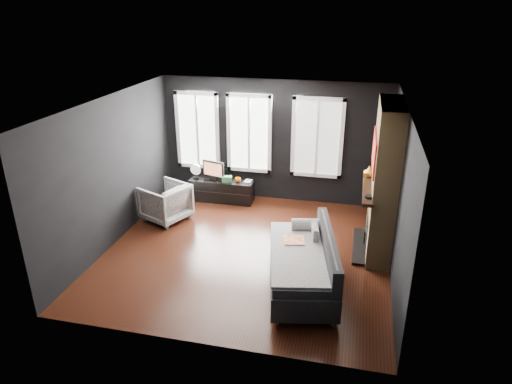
% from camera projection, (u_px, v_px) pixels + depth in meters
% --- Properties ---
extents(floor, '(5.00, 5.00, 0.00)m').
position_uv_depth(floor, '(247.00, 251.00, 8.30)').
color(floor, black).
rests_on(floor, ground).
extents(ceiling, '(5.00, 5.00, 0.00)m').
position_uv_depth(ceiling, '(246.00, 103.00, 7.26)').
color(ceiling, white).
rests_on(ceiling, ground).
extents(wall_back, '(5.00, 0.02, 2.70)m').
position_uv_depth(wall_back, '(274.00, 141.00, 10.03)').
color(wall_back, black).
rests_on(wall_back, ground).
extents(wall_left, '(0.02, 5.00, 2.70)m').
position_uv_depth(wall_left, '(113.00, 171.00, 8.30)').
color(wall_left, black).
rests_on(wall_left, ground).
extents(wall_right, '(0.02, 5.00, 2.70)m').
position_uv_depth(wall_right, '(398.00, 195.00, 7.27)').
color(wall_right, black).
rests_on(wall_right, ground).
extents(windows, '(4.00, 0.16, 1.76)m').
position_uv_depth(windows, '(253.00, 94.00, 9.69)').
color(windows, white).
rests_on(windows, wall_back).
extents(fireplace, '(0.70, 1.62, 2.70)m').
position_uv_depth(fireplace, '(384.00, 180.00, 7.85)').
color(fireplace, '#93724C').
rests_on(fireplace, floor).
extents(sofa, '(1.46, 2.30, 0.92)m').
position_uv_depth(sofa, '(302.00, 261.00, 7.11)').
color(sofa, '#242527').
rests_on(sofa, floor).
extents(stripe_pillow, '(0.15, 0.37, 0.36)m').
position_uv_depth(stripe_pillow, '(315.00, 236.00, 7.44)').
color(stripe_pillow, gray).
rests_on(stripe_pillow, sofa).
extents(armchair, '(1.04, 1.07, 0.85)m').
position_uv_depth(armchair, '(165.00, 200.00, 9.35)').
color(armchair, white).
rests_on(armchair, floor).
extents(media_console, '(1.44, 0.45, 0.49)m').
position_uv_depth(media_console, '(222.00, 190.00, 10.32)').
color(media_console, black).
rests_on(media_console, floor).
extents(monitor, '(0.56, 0.26, 0.49)m').
position_uv_depth(monitor, '(213.00, 169.00, 10.17)').
color(monitor, black).
rests_on(monitor, media_console).
extents(desk_fan, '(0.24, 0.24, 0.34)m').
position_uv_depth(desk_fan, '(196.00, 171.00, 10.25)').
color(desk_fan, gray).
rests_on(desk_fan, media_console).
extents(mug, '(0.14, 0.11, 0.13)m').
position_uv_depth(mug, '(238.00, 179.00, 10.09)').
color(mug, orange).
rests_on(mug, media_console).
extents(book, '(0.15, 0.03, 0.20)m').
position_uv_depth(book, '(245.00, 177.00, 10.13)').
color(book, '#BDB793').
rests_on(book, media_console).
extents(storage_box, '(0.25, 0.20, 0.12)m').
position_uv_depth(storage_box, '(227.00, 179.00, 10.12)').
color(storage_box, '#2D6D3A').
rests_on(storage_box, media_console).
extents(mantel_vase, '(0.24, 0.25, 0.20)m').
position_uv_depth(mantel_vase, '(369.00, 172.00, 8.31)').
color(mantel_vase, '#C68526').
rests_on(mantel_vase, fireplace).
extents(mantel_clock, '(0.17, 0.17, 0.04)m').
position_uv_depth(mantel_clock, '(369.00, 197.00, 7.44)').
color(mantel_clock, black).
rests_on(mantel_clock, fireplace).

